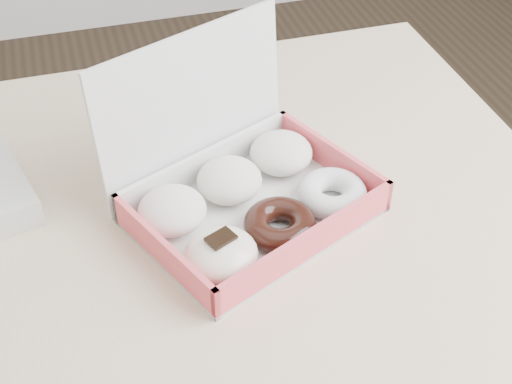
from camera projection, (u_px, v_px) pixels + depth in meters
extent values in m
cube|color=tan|center=(83.00, 263.00, 0.83)|extent=(1.20, 0.80, 0.04)
cylinder|color=tan|center=(368.00, 214.00, 1.44)|extent=(0.05, 0.05, 0.71)
cube|color=silver|center=(254.00, 215.00, 0.85)|extent=(0.32, 0.29, 0.01)
cube|color=#EF525A|center=(309.00, 246.00, 0.79)|extent=(0.25, 0.11, 0.04)
cube|color=silver|center=(206.00, 165.00, 0.90)|extent=(0.25, 0.11, 0.04)
cube|color=#EF525A|center=(163.00, 254.00, 0.78)|extent=(0.09, 0.18, 0.04)
cube|color=#EF525A|center=(332.00, 159.00, 0.90)|extent=(0.09, 0.18, 0.04)
cube|color=silver|center=(193.00, 108.00, 0.86)|extent=(0.25, 0.13, 0.20)
ellipsoid|color=silver|center=(172.00, 210.00, 0.82)|extent=(0.11, 0.11, 0.04)
ellipsoid|color=silver|center=(229.00, 180.00, 0.86)|extent=(0.11, 0.11, 0.04)
ellipsoid|color=silver|center=(281.00, 153.00, 0.91)|extent=(0.11, 0.11, 0.04)
ellipsoid|color=beige|center=(222.00, 254.00, 0.77)|extent=(0.11, 0.11, 0.04)
cube|color=black|center=(221.00, 238.00, 0.75)|extent=(0.04, 0.03, 0.00)
torus|color=black|center=(280.00, 225.00, 0.82)|extent=(0.11, 0.11, 0.03)
torus|color=white|center=(332.00, 194.00, 0.86)|extent=(0.11, 0.11, 0.03)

